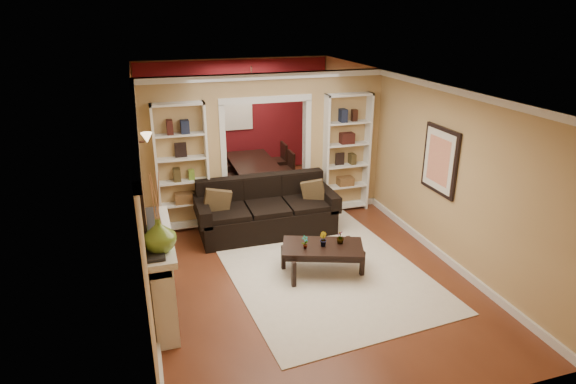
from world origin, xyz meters
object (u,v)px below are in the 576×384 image
object	(u,v)px
sofa	(267,208)
bookshelf_right	(346,154)
coffee_table	(322,259)
dining_table	(254,173)
fireplace	(163,273)
bookshelf_left	(182,169)

from	to	relation	value
sofa	bookshelf_right	bearing A→B (deg)	18.37
coffee_table	bookshelf_right	xyz separation A→B (m)	(1.31, 2.19, 0.92)
bookshelf_right	dining_table	world-z (taller)	bookshelf_right
fireplace	dining_table	world-z (taller)	fireplace
bookshelf_left	dining_table	bearing A→B (deg)	46.90
coffee_table	dining_table	distance (m)	4.01
fireplace	bookshelf_left	bearing A→B (deg)	77.95
sofa	dining_table	distance (m)	2.43
bookshelf_left	fireplace	size ratio (longest dim) A/B	1.35
coffee_table	bookshelf_left	distance (m)	2.98
coffee_table	fireplace	bearing A→B (deg)	-152.04
sofa	fireplace	bearing A→B (deg)	-134.15
bookshelf_right	dining_table	bearing A→B (deg)	127.70
coffee_table	bookshelf_left	bearing A→B (deg)	148.93
coffee_table	bookshelf_right	size ratio (longest dim) A/B	0.52
bookshelf_right	bookshelf_left	bearing A→B (deg)	180.00
coffee_table	fireplace	distance (m)	2.38
sofa	fireplace	xyz separation A→B (m)	(-1.89, -1.95, 0.10)
bookshelf_left	dining_table	distance (m)	2.63
coffee_table	dining_table	xyz separation A→B (m)	(-0.09, 4.01, 0.08)
bookshelf_left	sofa	bearing A→B (deg)	-23.21
bookshelf_right	sofa	bearing A→B (deg)	-161.63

